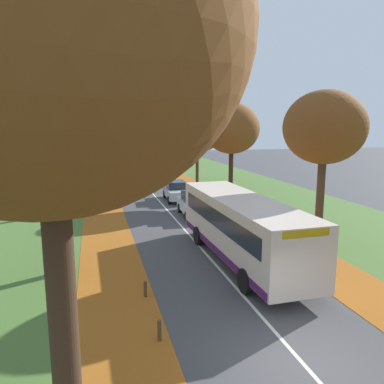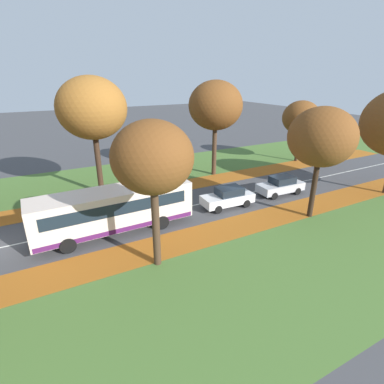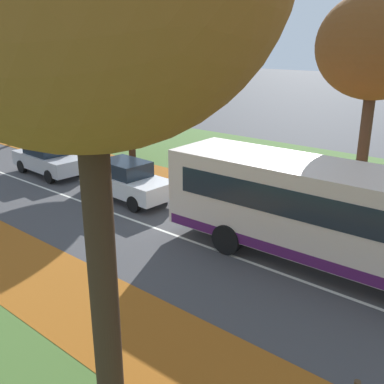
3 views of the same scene
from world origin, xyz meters
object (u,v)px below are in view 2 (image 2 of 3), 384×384
(tree_left_far, at_px, (301,118))
(bollard_third, at_px, (66,208))
(car_white_lead, at_px, (228,197))
(tree_right_near, at_px, (153,158))
(tree_left_mid, at_px, (216,106))
(bus, at_px, (114,208))
(bollard_second, at_px, (23,216))
(tree_left_near, at_px, (92,109))
(tree_right_mid, at_px, (322,137))
(car_silver_following, at_px, (281,185))

(tree_left_far, bearing_deg, bollard_third, -84.92)
(tree_left_far, bearing_deg, car_white_lead, -64.08)
(tree_right_near, bearing_deg, tree_left_mid, 137.11)
(tree_left_mid, xyz_separation_m, bus, (7.47, -12.47, -5.34))
(bollard_second, bearing_deg, tree_right_near, 34.62)
(tree_right_near, bearing_deg, bollard_third, -159.06)
(bollard_third, distance_m, bus, 5.66)
(tree_left_near, height_order, tree_right_near, tree_left_near)
(tree_right_mid, bearing_deg, tree_left_mid, -175.41)
(tree_left_far, height_order, car_silver_following, tree_left_far)
(bus, bearing_deg, tree_right_mid, 71.31)
(bus, bearing_deg, bollard_third, -151.78)
(car_silver_following, bearing_deg, tree_right_mid, -15.60)
(car_white_lead, bearing_deg, tree_left_near, -133.58)
(tree_right_mid, height_order, car_silver_following, tree_right_mid)
(car_white_lead, bearing_deg, tree_right_mid, 45.39)
(bollard_second, relative_size, car_white_lead, 0.15)
(tree_left_near, distance_m, tree_right_mid, 17.68)
(tree_left_mid, height_order, tree_left_far, tree_left_mid)
(tree_right_near, xyz_separation_m, bollard_third, (-9.61, -3.68, -5.80))
(car_white_lead, relative_size, car_silver_following, 1.00)
(tree_left_far, xyz_separation_m, car_silver_following, (7.35, -9.53, -4.38))
(tree_left_far, distance_m, car_white_lead, 17.45)
(tree_left_mid, relative_size, bollard_second, 14.50)
(tree_left_far, xyz_separation_m, car_white_lead, (7.38, -15.19, -4.38))
(bus, distance_m, car_white_lead, 9.05)
(tree_left_far, bearing_deg, car_silver_following, -52.38)
(tree_right_near, distance_m, car_white_lead, 10.58)
(tree_right_mid, height_order, bollard_third, tree_right_mid)
(bollard_second, height_order, bollard_third, bollard_second)
(bollard_second, xyz_separation_m, car_silver_following, (4.95, 20.20, 0.49))
(tree_right_near, bearing_deg, bollard_second, -145.38)
(tree_left_far, height_order, tree_right_near, tree_right_near)
(tree_right_mid, bearing_deg, tree_right_near, -88.87)
(bollard_third, height_order, car_silver_following, car_silver_following)
(tree_right_near, height_order, bollard_second, tree_right_near)
(tree_left_mid, distance_m, tree_left_far, 11.87)
(bollard_second, bearing_deg, tree_left_mid, 98.36)
(tree_left_far, relative_size, bollard_third, 11.84)
(tree_left_mid, height_order, bollard_second, tree_left_mid)
(tree_left_near, bearing_deg, car_silver_following, 60.67)
(tree_left_near, distance_m, tree_left_far, 23.55)
(tree_right_near, xyz_separation_m, bollard_second, (-9.61, -6.63, -5.77))
(bollard_third, xyz_separation_m, car_silver_following, (4.96, 17.25, 0.51))
(tree_left_mid, bearing_deg, car_white_lead, -24.40)
(tree_right_near, height_order, car_silver_following, tree_right_near)
(bollard_third, bearing_deg, tree_left_far, 95.08)
(tree_right_mid, bearing_deg, bollard_third, -120.32)
(tree_right_mid, bearing_deg, tree_left_far, 137.52)
(bollard_second, bearing_deg, car_silver_following, 76.22)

